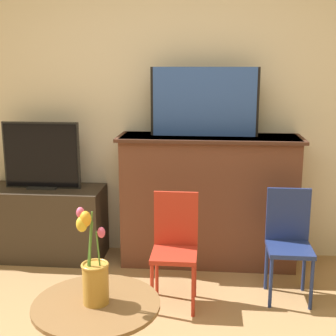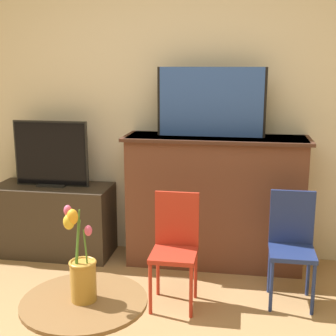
{
  "view_description": "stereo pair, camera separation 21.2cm",
  "coord_description": "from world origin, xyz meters",
  "px_view_note": "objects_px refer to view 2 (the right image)",
  "views": [
    {
      "loc": [
        0.29,
        -1.72,
        1.6
      ],
      "look_at": [
        0.02,
        1.19,
        0.94
      ],
      "focal_mm": 50.0,
      "sensor_mm": 36.0,
      "label": 1
    },
    {
      "loc": [
        0.5,
        -1.69,
        1.6
      ],
      "look_at": [
        0.02,
        1.19,
        0.94
      ],
      "focal_mm": 50.0,
      "sensor_mm": 36.0,
      "label": 2
    }
  ],
  "objects_px": {
    "painting": "(211,102)",
    "chair_blue": "(292,240)",
    "tv_monitor": "(51,155)",
    "vase_tulips": "(82,271)",
    "chair_red": "(175,242)"
  },
  "relations": [
    {
      "from": "painting",
      "to": "tv_monitor",
      "type": "distance_m",
      "value": 1.38
    },
    {
      "from": "vase_tulips",
      "to": "chair_red",
      "type": "bearing_deg",
      "value": 71.66
    },
    {
      "from": "painting",
      "to": "chair_red",
      "type": "distance_m",
      "value": 1.13
    },
    {
      "from": "chair_red",
      "to": "chair_blue",
      "type": "distance_m",
      "value": 0.79
    },
    {
      "from": "chair_red",
      "to": "vase_tulips",
      "type": "distance_m",
      "value": 1.0
    },
    {
      "from": "tv_monitor",
      "to": "chair_red",
      "type": "distance_m",
      "value": 1.39
    },
    {
      "from": "tv_monitor",
      "to": "vase_tulips",
      "type": "bearing_deg",
      "value": -62.57
    },
    {
      "from": "painting",
      "to": "chair_blue",
      "type": "relative_size",
      "value": 1.1
    },
    {
      "from": "tv_monitor",
      "to": "chair_blue",
      "type": "xyz_separation_m",
      "value": [
        1.91,
        -0.5,
        -0.43
      ]
    },
    {
      "from": "chair_red",
      "to": "vase_tulips",
      "type": "height_order",
      "value": "vase_tulips"
    },
    {
      "from": "vase_tulips",
      "to": "tv_monitor",
      "type": "bearing_deg",
      "value": 117.43
    },
    {
      "from": "painting",
      "to": "tv_monitor",
      "type": "height_order",
      "value": "painting"
    },
    {
      "from": "painting",
      "to": "vase_tulips",
      "type": "bearing_deg",
      "value": -106.38
    },
    {
      "from": "chair_blue",
      "to": "vase_tulips",
      "type": "height_order",
      "value": "vase_tulips"
    },
    {
      "from": "painting",
      "to": "vase_tulips",
      "type": "height_order",
      "value": "painting"
    }
  ]
}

